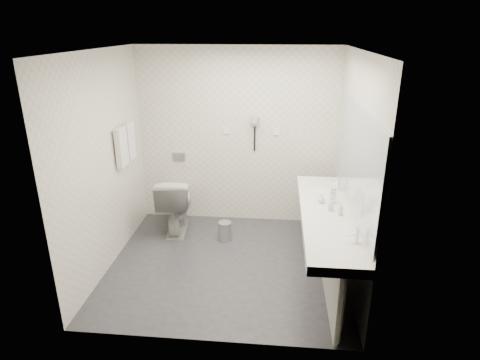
# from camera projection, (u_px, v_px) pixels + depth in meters

# --- Properties ---
(floor) EXTENTS (2.80, 2.80, 0.00)m
(floor) POSITION_uv_depth(u_px,v_px,m) (227.00, 264.00, 4.98)
(floor) COLOR #2D2D33
(floor) RESTS_ON ground
(ceiling) EXTENTS (2.80, 2.80, 0.00)m
(ceiling) POSITION_uv_depth(u_px,v_px,m) (224.00, 50.00, 4.10)
(ceiling) COLOR white
(ceiling) RESTS_ON wall_back
(wall_back) EXTENTS (2.80, 0.00, 2.80)m
(wall_back) POSITION_uv_depth(u_px,v_px,m) (237.00, 138.00, 5.75)
(wall_back) COLOR silver
(wall_back) RESTS_ON floor
(wall_front) EXTENTS (2.80, 0.00, 2.80)m
(wall_front) POSITION_uv_depth(u_px,v_px,m) (205.00, 219.00, 3.33)
(wall_front) COLOR silver
(wall_front) RESTS_ON floor
(wall_left) EXTENTS (0.00, 2.60, 2.60)m
(wall_left) POSITION_uv_depth(u_px,v_px,m) (104.00, 164.00, 4.66)
(wall_left) COLOR silver
(wall_left) RESTS_ON floor
(wall_right) EXTENTS (0.00, 2.60, 2.60)m
(wall_right) POSITION_uv_depth(u_px,v_px,m) (353.00, 171.00, 4.41)
(wall_right) COLOR silver
(wall_right) RESTS_ON floor
(vanity_counter) EXTENTS (0.55, 2.20, 0.10)m
(vanity_counter) POSITION_uv_depth(u_px,v_px,m) (327.00, 216.00, 4.41)
(vanity_counter) COLOR white
(vanity_counter) RESTS_ON floor
(vanity_panel) EXTENTS (0.03, 2.15, 0.75)m
(vanity_panel) POSITION_uv_depth(u_px,v_px,m) (326.00, 250.00, 4.56)
(vanity_panel) COLOR #9C9B93
(vanity_panel) RESTS_ON floor
(vanity_post_near) EXTENTS (0.06, 0.06, 0.75)m
(vanity_post_near) POSITION_uv_depth(u_px,v_px,m) (341.00, 311.00, 3.59)
(vanity_post_near) COLOR silver
(vanity_post_near) RESTS_ON floor
(vanity_post_far) EXTENTS (0.06, 0.06, 0.75)m
(vanity_post_far) POSITION_uv_depth(u_px,v_px,m) (320.00, 211.00, 5.53)
(vanity_post_far) COLOR silver
(vanity_post_far) RESTS_ON floor
(mirror) EXTENTS (0.02, 2.20, 1.05)m
(mirror) POSITION_uv_depth(u_px,v_px,m) (357.00, 159.00, 4.16)
(mirror) COLOR #B2BCC6
(mirror) RESTS_ON wall_right
(basin_near) EXTENTS (0.40, 0.31, 0.05)m
(basin_near) POSITION_uv_depth(u_px,v_px,m) (334.00, 243.00, 3.79)
(basin_near) COLOR white
(basin_near) RESTS_ON vanity_counter
(basin_far) EXTENTS (0.40, 0.31, 0.05)m
(basin_far) POSITION_uv_depth(u_px,v_px,m) (321.00, 190.00, 5.01)
(basin_far) COLOR white
(basin_far) RESTS_ON vanity_counter
(faucet_near) EXTENTS (0.04, 0.04, 0.15)m
(faucet_near) POSITION_uv_depth(u_px,v_px,m) (356.00, 235.00, 3.75)
(faucet_near) COLOR silver
(faucet_near) RESTS_ON vanity_counter
(faucet_far) EXTENTS (0.04, 0.04, 0.15)m
(faucet_far) POSITION_uv_depth(u_px,v_px,m) (338.00, 184.00, 4.96)
(faucet_far) COLOR silver
(faucet_far) RESTS_ON vanity_counter
(soap_bottle_a) EXTENTS (0.06, 0.06, 0.12)m
(soap_bottle_a) POSITION_uv_depth(u_px,v_px,m) (331.00, 205.00, 4.41)
(soap_bottle_a) COLOR beige
(soap_bottle_a) RESTS_ON vanity_counter
(soap_bottle_b) EXTENTS (0.11, 0.11, 0.10)m
(soap_bottle_b) POSITION_uv_depth(u_px,v_px,m) (321.00, 199.00, 4.60)
(soap_bottle_b) COLOR beige
(soap_bottle_b) RESTS_ON vanity_counter
(soap_bottle_c) EXTENTS (0.07, 0.07, 0.14)m
(soap_bottle_c) POSITION_uv_depth(u_px,v_px,m) (341.00, 209.00, 4.30)
(soap_bottle_c) COLOR beige
(soap_bottle_c) RESTS_ON vanity_counter
(glass_left) EXTENTS (0.07, 0.07, 0.12)m
(glass_left) POSITION_uv_depth(u_px,v_px,m) (333.00, 198.00, 4.59)
(glass_left) COLOR silver
(glass_left) RESTS_ON vanity_counter
(glass_right) EXTENTS (0.08, 0.08, 0.11)m
(glass_right) POSITION_uv_depth(u_px,v_px,m) (334.00, 194.00, 4.71)
(glass_right) COLOR silver
(glass_right) RESTS_ON vanity_counter
(toilet) EXTENTS (0.53, 0.84, 0.81)m
(toilet) POSITION_uv_depth(u_px,v_px,m) (175.00, 203.00, 5.69)
(toilet) COLOR white
(toilet) RESTS_ON floor
(flush_plate) EXTENTS (0.18, 0.02, 0.12)m
(flush_plate) POSITION_uv_depth(u_px,v_px,m) (179.00, 157.00, 5.92)
(flush_plate) COLOR #B2B5BA
(flush_plate) RESTS_ON wall_back
(pedal_bin) EXTENTS (0.19, 0.19, 0.25)m
(pedal_bin) POSITION_uv_depth(u_px,v_px,m) (225.00, 231.00, 5.52)
(pedal_bin) COLOR #B2B5BA
(pedal_bin) RESTS_ON floor
(bin_lid) EXTENTS (0.18, 0.18, 0.02)m
(bin_lid) POSITION_uv_depth(u_px,v_px,m) (225.00, 223.00, 5.47)
(bin_lid) COLOR #B2B5BA
(bin_lid) RESTS_ON pedal_bin
(towel_rail) EXTENTS (0.02, 0.62, 0.02)m
(towel_rail) POSITION_uv_depth(u_px,v_px,m) (123.00, 127.00, 5.06)
(towel_rail) COLOR silver
(towel_rail) RESTS_ON wall_left
(towel_near) EXTENTS (0.07, 0.24, 0.48)m
(towel_near) POSITION_uv_depth(u_px,v_px,m) (121.00, 147.00, 5.01)
(towel_near) COLOR silver
(towel_near) RESTS_ON towel_rail
(towel_far) EXTENTS (0.07, 0.24, 0.48)m
(towel_far) POSITION_uv_depth(u_px,v_px,m) (129.00, 141.00, 5.27)
(towel_far) COLOR silver
(towel_far) RESTS_ON towel_rail
(dryer_cradle) EXTENTS (0.10, 0.04, 0.14)m
(dryer_cradle) POSITION_uv_depth(u_px,v_px,m) (255.00, 121.00, 5.61)
(dryer_cradle) COLOR #9C9DA1
(dryer_cradle) RESTS_ON wall_back
(dryer_barrel) EXTENTS (0.08, 0.14, 0.08)m
(dryer_barrel) POSITION_uv_depth(u_px,v_px,m) (255.00, 120.00, 5.54)
(dryer_barrel) COLOR #9C9DA1
(dryer_barrel) RESTS_ON dryer_cradle
(dryer_cord) EXTENTS (0.02, 0.02, 0.35)m
(dryer_cord) POSITION_uv_depth(u_px,v_px,m) (255.00, 139.00, 5.69)
(dryer_cord) COLOR black
(dryer_cord) RESTS_ON dryer_cradle
(switch_plate_a) EXTENTS (0.09, 0.02, 0.09)m
(switch_plate_a) POSITION_uv_depth(u_px,v_px,m) (226.00, 131.00, 5.72)
(switch_plate_a) COLOR white
(switch_plate_a) RESTS_ON wall_back
(switch_plate_b) EXTENTS (0.09, 0.02, 0.09)m
(switch_plate_b) POSITION_uv_depth(u_px,v_px,m) (276.00, 132.00, 5.65)
(switch_plate_b) COLOR white
(switch_plate_b) RESTS_ON wall_back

